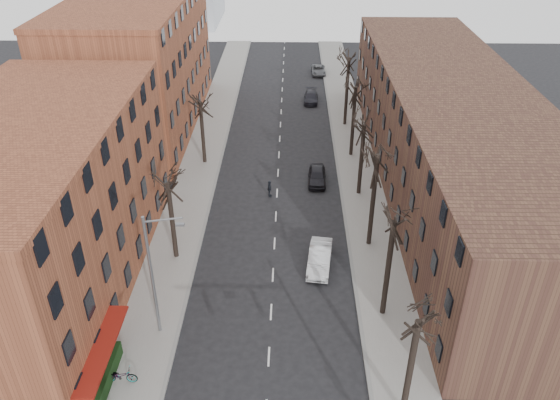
# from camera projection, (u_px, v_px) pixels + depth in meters

# --- Properties ---
(sidewalk_left) EXTENTS (4.00, 90.00, 0.15)m
(sidewalk_left) POSITION_uv_depth(u_px,v_px,m) (202.00, 158.00, 57.10)
(sidewalk_left) COLOR gray
(sidewalk_left) RESTS_ON ground
(sidewalk_right) EXTENTS (4.00, 90.00, 0.15)m
(sidewalk_right) POSITION_uv_depth(u_px,v_px,m) (355.00, 159.00, 56.81)
(sidewalk_right) COLOR gray
(sidewalk_right) RESTS_ON ground
(building_left_near) EXTENTS (12.00, 26.00, 12.00)m
(building_left_near) POSITION_uv_depth(u_px,v_px,m) (37.00, 212.00, 37.08)
(building_left_near) COLOR brown
(building_left_near) RESTS_ON ground
(building_left_far) EXTENTS (12.00, 28.00, 14.00)m
(building_left_far) POSITION_uv_depth(u_px,v_px,m) (138.00, 66.00, 61.32)
(building_left_far) COLOR brown
(building_left_far) RESTS_ON ground
(building_right) EXTENTS (12.00, 50.00, 10.00)m
(building_right) POSITION_uv_depth(u_px,v_px,m) (452.00, 137.00, 49.84)
(building_right) COLOR #533526
(building_right) RESTS_ON ground
(awning_left) EXTENTS (1.20, 7.00, 0.15)m
(awning_left) POSITION_uv_depth(u_px,v_px,m) (110.00, 380.00, 32.40)
(awning_left) COLOR maroon
(awning_left) RESTS_ON ground
(hedge) EXTENTS (0.80, 6.00, 1.00)m
(hedge) POSITION_uv_depth(u_px,v_px,m) (101.00, 386.00, 31.21)
(hedge) COLOR black
(hedge) RESTS_ON sidewalk_left
(tree_right_b) EXTENTS (5.20, 5.20, 10.80)m
(tree_right_b) POSITION_uv_depth(u_px,v_px,m) (382.00, 314.00, 37.22)
(tree_right_b) COLOR black
(tree_right_b) RESTS_ON ground
(tree_right_c) EXTENTS (5.20, 5.20, 11.60)m
(tree_right_c) POSITION_uv_depth(u_px,v_px,m) (368.00, 245.00, 44.05)
(tree_right_c) COLOR black
(tree_right_c) RESTS_ON ground
(tree_right_d) EXTENTS (5.20, 5.20, 10.00)m
(tree_right_d) POSITION_uv_depth(u_px,v_px,m) (358.00, 194.00, 50.88)
(tree_right_d) COLOR black
(tree_right_d) RESTS_ON ground
(tree_right_e) EXTENTS (5.20, 5.20, 10.80)m
(tree_right_e) POSITION_uv_depth(u_px,v_px,m) (351.00, 155.00, 57.71)
(tree_right_e) COLOR black
(tree_right_e) RESTS_ON ground
(tree_right_f) EXTENTS (5.20, 5.20, 11.60)m
(tree_right_f) POSITION_uv_depth(u_px,v_px,m) (345.00, 125.00, 64.54)
(tree_right_f) COLOR black
(tree_right_f) RESTS_ON ground
(tree_left_a) EXTENTS (5.20, 5.20, 9.50)m
(tree_left_a) POSITION_uv_depth(u_px,v_px,m) (177.00, 257.00, 42.62)
(tree_left_a) COLOR black
(tree_left_a) RESTS_ON ground
(tree_left_b) EXTENTS (5.20, 5.20, 9.50)m
(tree_left_b) POSITION_uv_depth(u_px,v_px,m) (205.00, 163.00, 56.28)
(tree_left_b) COLOR black
(tree_left_b) RESTS_ON ground
(streetlight) EXTENTS (2.45, 0.22, 9.03)m
(streetlight) POSITION_uv_depth(u_px,v_px,m) (154.00, 272.00, 33.17)
(streetlight) COLOR slate
(streetlight) RESTS_ON ground
(silver_sedan) EXTENTS (2.20, 4.87, 1.55)m
(silver_sedan) POSITION_uv_depth(u_px,v_px,m) (320.00, 258.00, 41.28)
(silver_sedan) COLOR silver
(silver_sedan) RESTS_ON ground
(parked_car_near) EXTENTS (1.85, 4.26, 1.43)m
(parked_car_near) POSITION_uv_depth(u_px,v_px,m) (317.00, 176.00, 52.41)
(parked_car_near) COLOR black
(parked_car_near) RESTS_ON ground
(parked_car_mid) EXTENTS (1.96, 4.40, 1.26)m
(parked_car_mid) POSITION_uv_depth(u_px,v_px,m) (311.00, 97.00, 70.65)
(parked_car_mid) COLOR black
(parked_car_mid) RESTS_ON ground
(parked_car_far) EXTENTS (2.03, 4.32, 1.19)m
(parked_car_far) POSITION_uv_depth(u_px,v_px,m) (319.00, 70.00, 80.22)
(parked_car_far) COLOR #5A5D62
(parked_car_far) RESTS_ON ground
(pedestrian_crossing) EXTENTS (0.44, 0.98, 1.63)m
(pedestrian_crossing) POSITION_uv_depth(u_px,v_px,m) (270.00, 189.00, 50.10)
(pedestrian_crossing) COLOR black
(pedestrian_crossing) RESTS_ON ground
(bicycle) EXTENTS (1.97, 0.70, 1.04)m
(bicycle) POSITION_uv_depth(u_px,v_px,m) (121.00, 375.00, 31.84)
(bicycle) COLOR gray
(bicycle) RESTS_ON sidewalk_left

